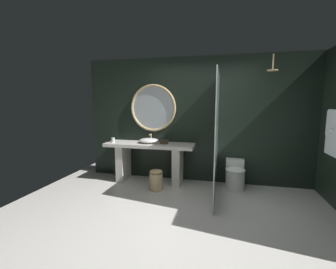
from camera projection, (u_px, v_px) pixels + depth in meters
The scene contains 11 objects.
ground_plane at pixel (180, 224), 3.20m from camera, with size 5.76×5.76×0.00m, color silver.
back_wall_panel at pixel (197, 120), 4.84m from camera, with size 4.80×0.10×2.60m, color black.
vanity_counter at pixel (150, 157), 4.83m from camera, with size 1.86×0.56×0.83m.
vessel_sink at pixel (149, 141), 4.81m from camera, with size 0.42×0.35×0.18m.
tumbler_cup at pixel (113, 140), 4.92m from camera, with size 0.08×0.08×0.10m, color silver.
tissue_box at pixel (164, 142), 4.70m from camera, with size 0.16×0.11×0.09m, color #3D3323.
round_wall_mirror at pixel (153, 108), 4.94m from camera, with size 1.01×0.05×1.01m.
shower_glass_panel at pixel (217, 136), 3.99m from camera, with size 0.02×1.52×2.18m, color silver.
rain_shower_head at pixel (273, 69), 3.99m from camera, with size 0.18×0.18×0.29m.
toilet at pixel (235, 175), 4.53m from camera, with size 0.38×0.58×0.54m.
waste_bin at pixel (156, 180), 4.40m from camera, with size 0.25×0.25×0.40m.
Camera 1 is at (0.54, -2.95, 1.68)m, focal length 24.62 mm.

